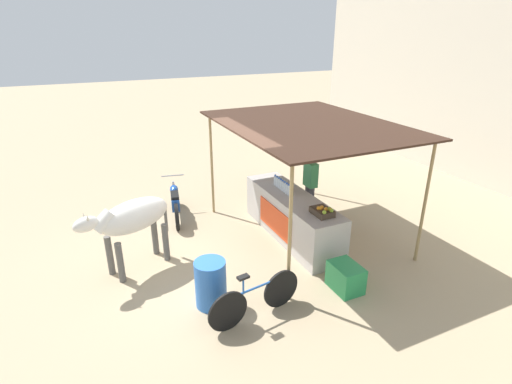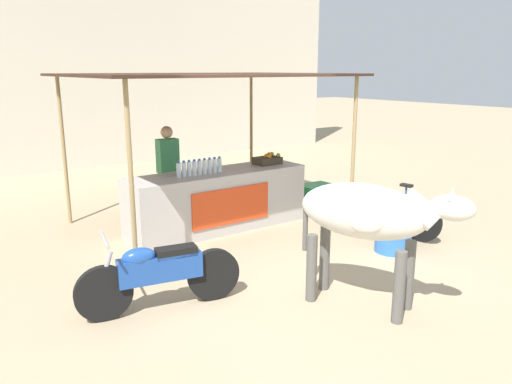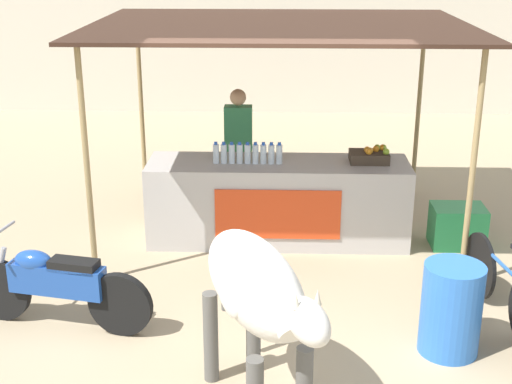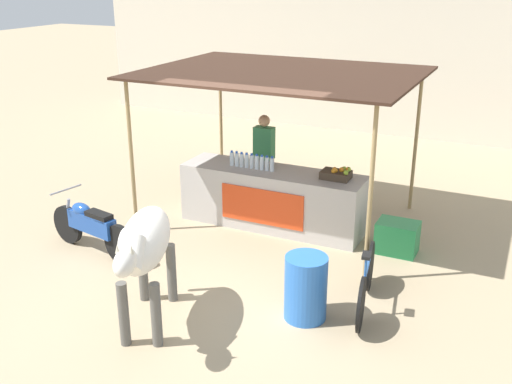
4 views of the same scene
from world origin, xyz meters
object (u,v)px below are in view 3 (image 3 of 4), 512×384
motorcycle_parked (56,284)px  bicycle_leaning (503,288)px  cooler_box (457,226)px  water_barrel (451,309)px  vendor_behind_counter (239,152)px  fruit_crate (370,156)px  cow (257,292)px  stall_counter (278,202)px

motorcycle_parked → bicycle_leaning: size_ratio=1.08×
cooler_box → water_barrel: (-0.59, -2.26, 0.17)m
vendor_behind_counter → water_barrel: bearing=-57.4°
cooler_box → motorcycle_parked: bearing=-154.4°
fruit_crate → cow: size_ratio=0.24×
cooler_box → bicycle_leaning: bearing=-89.8°
cooler_box → cow: (-2.22, -3.19, 0.79)m
fruit_crate → cooler_box: (1.03, -0.15, -0.79)m
cooler_box → motorcycle_parked: size_ratio=0.34×
stall_counter → water_barrel: 2.79m
cooler_box → cow: bearing=-124.8°
cow → stall_counter: bearing=87.6°
fruit_crate → bicycle_leaning: bearing=-61.3°
stall_counter → motorcycle_parked: bearing=-134.3°
stall_counter → bicycle_leaning: 2.78m
fruit_crate → vendor_behind_counter: vendor_behind_counter is taller
fruit_crate → motorcycle_parked: (-3.06, -2.11, -0.61)m
cow → motorcycle_parked: cow is taller
cooler_box → bicycle_leaning: bicycle_leaning is taller
vendor_behind_counter → cooler_box: 2.78m
cow → bicycle_leaning: bearing=33.2°
cow → motorcycle_parked: bearing=146.5°
vendor_behind_counter → motorcycle_parked: vendor_behind_counter is taller
fruit_crate → water_barrel: 2.53m
water_barrel → motorcycle_parked: (-3.50, 0.30, 0.02)m
fruit_crate → vendor_behind_counter: 1.71m
bicycle_leaning → cow: bearing=-146.8°
fruit_crate → cow: 3.55m
cooler_box → bicycle_leaning: (0.01, -1.73, 0.11)m
fruit_crate → vendor_behind_counter: (-1.55, 0.70, -0.19)m
water_barrel → bicycle_leaning: bicycle_leaning is taller
water_barrel → bicycle_leaning: size_ratio=0.49×
stall_counter → motorcycle_parked: stall_counter is taller
cow → bicycle_leaning: 2.75m
stall_counter → fruit_crate: bearing=3.0°
cooler_box → water_barrel: size_ratio=0.74×
vendor_behind_counter → bicycle_leaning: vendor_behind_counter is taller
fruit_crate → cooler_box: bearing=-8.4°
water_barrel → bicycle_leaning: 0.79m
fruit_crate → bicycle_leaning: 2.26m
fruit_crate → water_barrel: fruit_crate is taller
fruit_crate → bicycle_leaning: fruit_crate is taller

